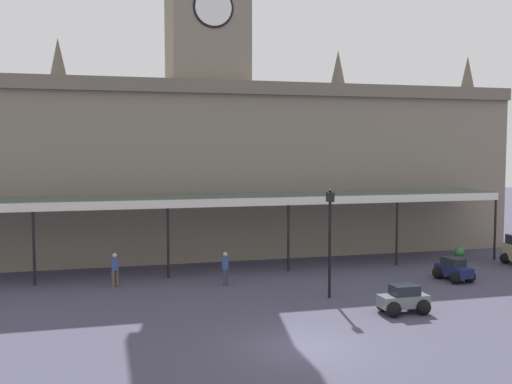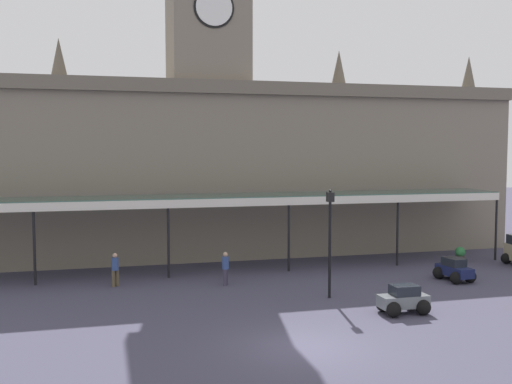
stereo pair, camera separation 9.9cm
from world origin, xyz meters
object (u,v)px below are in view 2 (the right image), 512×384
(pedestrian_beside_cars, at_px, (225,267))
(victorian_lamppost, at_px, (330,231))
(planter_forecourt_centre, at_px, (460,255))
(pedestrian_near_entrance, at_px, (115,268))
(car_grey_sedan, at_px, (403,301))
(car_navy_sedan, at_px, (454,271))

(pedestrian_beside_cars, height_order, victorian_lamppost, victorian_lamppost)
(planter_forecourt_centre, bearing_deg, victorian_lamppost, -151.33)
(pedestrian_near_entrance, bearing_deg, pedestrian_beside_cars, -11.66)
(planter_forecourt_centre, bearing_deg, car_grey_sedan, -133.92)
(car_navy_sedan, bearing_deg, pedestrian_near_entrance, 169.69)
(victorian_lamppost, bearing_deg, car_grey_sedan, -57.09)
(pedestrian_beside_cars, relative_size, planter_forecourt_centre, 1.74)
(car_grey_sedan, xyz_separation_m, victorian_lamppost, (-2.03, 3.14, 2.60))
(car_navy_sedan, relative_size, planter_forecourt_centre, 2.23)
(victorian_lamppost, bearing_deg, car_navy_sedan, 12.52)
(pedestrian_near_entrance, height_order, planter_forecourt_centre, pedestrian_near_entrance)
(car_grey_sedan, bearing_deg, victorian_lamppost, 122.91)
(car_grey_sedan, relative_size, planter_forecourt_centre, 2.14)
(pedestrian_beside_cars, bearing_deg, pedestrian_near_entrance, 168.34)
(victorian_lamppost, distance_m, planter_forecourt_centre, 12.46)
(planter_forecourt_centre, bearing_deg, pedestrian_beside_cars, -171.65)
(car_grey_sedan, distance_m, victorian_lamppost, 4.56)
(car_grey_sedan, xyz_separation_m, pedestrian_beside_cars, (-6.14, 6.82, 0.41))
(car_navy_sedan, relative_size, pedestrian_beside_cars, 1.28)
(pedestrian_beside_cars, bearing_deg, car_navy_sedan, -9.68)
(car_navy_sedan, xyz_separation_m, planter_forecourt_centre, (3.11, 4.16, -0.01))
(car_grey_sedan, height_order, pedestrian_near_entrance, pedestrian_near_entrance)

